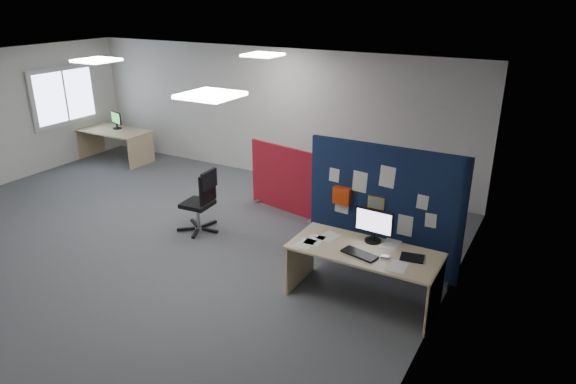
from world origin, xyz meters
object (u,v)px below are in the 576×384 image
at_px(second_desk, 116,137).
at_px(office_chair, 203,198).
at_px(red_divider, 286,180).
at_px(monitor_second, 116,119).
at_px(monitor_main, 374,224).
at_px(navy_divider, 382,209).
at_px(main_desk, 365,260).

xyz_separation_m(second_desk, office_chair, (4.21, -2.10, 0.05)).
height_order(red_divider, monitor_second, red_divider).
bearing_deg(red_divider, second_desk, -176.49).
bearing_deg(monitor_second, red_divider, 8.60).
bearing_deg(monitor_main, second_desk, 163.99).
bearing_deg(second_desk, monitor_main, -18.67).
bearing_deg(red_divider, monitor_second, -177.48).
relative_size(monitor_main, second_desk, 0.30).
xyz_separation_m(monitor_main, monitor_second, (-7.28, 2.54, -0.03)).
xyz_separation_m(monitor_main, office_chair, (-3.05, 0.35, -0.37)).
height_order(second_desk, monitor_second, monitor_second).
xyz_separation_m(monitor_main, second_desk, (-7.26, 2.45, -0.42)).
height_order(navy_divider, main_desk, navy_divider).
bearing_deg(second_desk, monitor_second, 98.38).
bearing_deg(navy_divider, monitor_main, -79.85).
distance_m(second_desk, monitor_second, 0.40).
bearing_deg(navy_divider, monitor_second, 165.25).
bearing_deg(red_divider, main_desk, -29.79).
height_order(main_desk, office_chair, office_chair).
bearing_deg(office_chair, red_divider, 57.48).
distance_m(monitor_main, second_desk, 7.68).
distance_m(main_desk, red_divider, 3.04).
bearing_deg(monitor_main, red_divider, 144.97).
xyz_separation_m(navy_divider, monitor_second, (-7.16, 1.88, 0.04)).
bearing_deg(monitor_main, navy_divider, 102.82).
xyz_separation_m(navy_divider, main_desk, (0.12, -0.89, -0.35)).
bearing_deg(navy_divider, red_divider, 152.90).
height_order(main_desk, second_desk, same).
distance_m(navy_divider, monitor_second, 7.40).
relative_size(red_divider, second_desk, 0.94).
bearing_deg(main_desk, monitor_second, 159.15).
xyz_separation_m(monitor_main, red_divider, (-2.30, 1.77, -0.38)).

